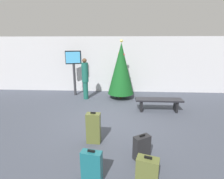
% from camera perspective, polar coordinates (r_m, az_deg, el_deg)
% --- Properties ---
extents(ground_plane, '(16.00, 16.00, 0.00)m').
position_cam_1_polar(ground_plane, '(5.79, -0.81, -10.07)').
color(ground_plane, '#424754').
extents(back_wall, '(16.00, 0.20, 2.81)m').
position_cam_1_polar(back_wall, '(8.87, 0.79, 8.33)').
color(back_wall, silver).
rests_on(back_wall, ground_plane).
extents(holiday_tree, '(1.18, 1.18, 2.64)m').
position_cam_1_polar(holiday_tree, '(7.66, 3.06, 6.97)').
color(holiday_tree, '#4C3319').
rests_on(holiday_tree, ground_plane).
extents(flight_info_kiosk, '(0.72, 0.31, 2.15)m').
position_cam_1_polar(flight_info_kiosk, '(8.31, -12.74, 7.86)').
color(flight_info_kiosk, '#333338').
rests_on(flight_info_kiosk, ground_plane).
extents(waiting_bench, '(1.72, 0.44, 0.48)m').
position_cam_1_polar(waiting_bench, '(6.58, 15.42, -4.01)').
color(waiting_bench, black).
rests_on(waiting_bench, ground_plane).
extents(traveller_0, '(0.41, 0.41, 1.85)m').
position_cam_1_polar(traveller_0, '(7.69, -9.01, 3.95)').
color(traveller_0, '#19594C').
rests_on(traveller_0, ground_plane).
extents(suitcase_0, '(0.36, 0.23, 0.84)m').
position_cam_1_polar(suitcase_0, '(4.44, -6.22, -12.78)').
color(suitcase_0, '#59602D').
rests_on(suitcase_0, ground_plane).
extents(suitcase_1, '(0.42, 0.30, 0.62)m').
position_cam_1_polar(suitcase_1, '(3.36, 11.72, -25.73)').
color(suitcase_1, '#59602D').
rests_on(suitcase_1, ground_plane).
extents(suitcase_2, '(0.41, 0.34, 0.58)m').
position_cam_1_polar(suitcase_2, '(3.99, 9.96, -18.59)').
color(suitcase_2, '#232326').
rests_on(suitcase_2, ground_plane).
extents(suitcase_3, '(0.40, 0.22, 0.66)m').
position_cam_1_polar(suitcase_3, '(3.41, -6.83, -24.38)').
color(suitcase_3, '#19606B').
rests_on(suitcase_3, ground_plane).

